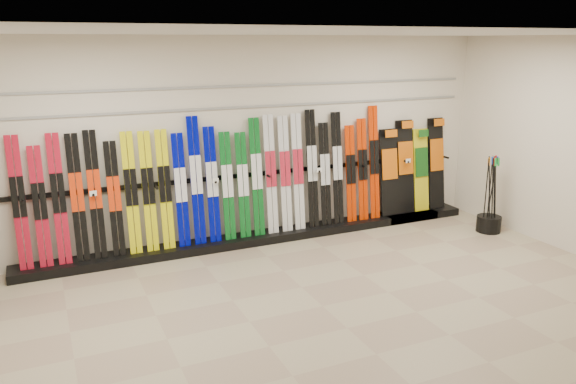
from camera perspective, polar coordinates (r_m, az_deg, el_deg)
name	(u,v)px	position (r m, az deg, el deg)	size (l,w,h in m)	color
floor	(323,306)	(6.53, 3.54, -11.50)	(8.00, 8.00, 0.00)	gray
back_wall	(245,141)	(8.25, -4.42, 5.16)	(8.00, 8.00, 0.00)	beige
ceiling	(327,33)	(5.84, 4.03, 15.84)	(8.00, 8.00, 0.00)	silver
ski_rack_base	(266,237)	(8.50, -2.29, -4.56)	(8.00, 0.40, 0.12)	black
skis	(221,183)	(8.07, -6.80, 0.91)	(5.37, 0.23, 1.81)	#AA1024
snowboards	(413,168)	(9.63, 12.55, 2.38)	(1.28, 0.24, 1.54)	black
pole_bin	(489,224)	(9.42, 19.71, -3.06)	(0.38, 0.38, 0.25)	black
ski_poles	(491,194)	(9.29, 19.94, -0.21)	(0.34, 0.24, 1.18)	black
slatwall_rail_0	(244,107)	(8.16, -4.45, 8.59)	(7.60, 0.02, 0.03)	gray
slatwall_rail_1	(244,86)	(8.13, -4.49, 10.69)	(7.60, 0.02, 0.03)	gray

